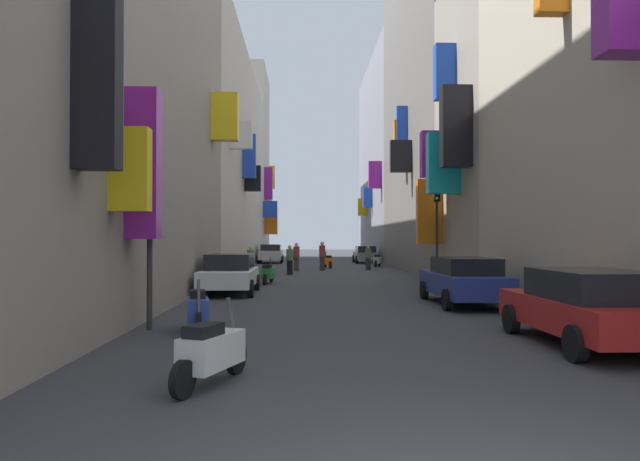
# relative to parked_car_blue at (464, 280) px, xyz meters

# --- Properties ---
(ground_plane) EXTENTS (140.00, 140.00, 0.00)m
(ground_plane) POSITION_rel_parked_car_blue_xyz_m (-3.47, 16.78, -0.75)
(ground_plane) COLOR #38383D
(building_left_mid_a) EXTENTS (7.32, 28.48, 14.51)m
(building_left_mid_a) POSITION_rel_parked_car_blue_xyz_m (-11.47, 23.32, 6.50)
(building_left_mid_a) COLOR #BCB29E
(building_left_mid_a) RESTS_ON ground
(building_left_mid_b) EXTENTS (7.25, 9.22, 19.02)m
(building_left_mid_b) POSITION_rel_parked_car_blue_xyz_m (-11.46, 42.16, 8.75)
(building_left_mid_b) COLOR #B2A899
(building_left_mid_b) RESTS_ON ground
(building_right_mid_a) EXTENTS (7.30, 6.92, 13.27)m
(building_right_mid_a) POSITION_rel_parked_car_blue_xyz_m (4.47, 6.84, 5.87)
(building_right_mid_a) COLOR #9E9384
(building_right_mid_a) RESTS_ON ground
(building_right_mid_b) EXTENTS (7.26, 17.20, 21.96)m
(building_right_mid_b) POSITION_rel_parked_car_blue_xyz_m (4.52, 18.90, 10.23)
(building_right_mid_b) COLOR slate
(building_right_mid_b) RESTS_ON ground
(building_right_mid_c) EXTENTS (7.03, 19.28, 18.63)m
(building_right_mid_c) POSITION_rel_parked_car_blue_xyz_m (4.52, 37.13, 8.57)
(building_right_mid_c) COLOR gray
(building_right_mid_c) RESTS_ON ground
(parked_car_blue) EXTENTS (1.89, 4.50, 1.41)m
(parked_car_blue) POSITION_rel_parked_car_blue_xyz_m (0.00, 0.00, 0.00)
(parked_car_blue) COLOR navy
(parked_car_blue) RESTS_ON ground
(parked_car_white) EXTENTS (1.94, 4.12, 1.42)m
(parked_car_white) POSITION_rel_parked_car_blue_xyz_m (-7.40, 3.70, -0.00)
(parked_car_white) COLOR white
(parked_car_white) RESTS_ON ground
(parked_car_silver) EXTENTS (1.96, 4.24, 1.49)m
(parked_car_silver) POSITION_rel_parked_car_blue_xyz_m (-7.36, 29.84, 0.04)
(parked_car_silver) COLOR #B7B7BC
(parked_car_silver) RESTS_ON ground
(parked_car_grey) EXTENTS (1.83, 4.17, 1.36)m
(parked_car_grey) POSITION_rel_parked_car_blue_xyz_m (0.31, 29.64, -0.03)
(parked_car_grey) COLOR slate
(parked_car_grey) RESTS_ON ground
(parked_car_red) EXTENTS (1.95, 4.28, 1.40)m
(parked_car_red) POSITION_rel_parked_car_blue_xyz_m (0.42, -6.64, -0.01)
(parked_car_red) COLOR #B21E1E
(parked_car_red) RESTS_ON ground
(scooter_blue) EXTENTS (0.64, 1.75, 1.13)m
(scooter_blue) POSITION_rel_parked_car_blue_xyz_m (-7.02, -4.64, -0.29)
(scooter_blue) COLOR #2D4CAD
(scooter_blue) RESTS_ON ground
(scooter_red) EXTENTS (0.62, 1.80, 1.13)m
(scooter_red) POSITION_rel_parked_car_blue_xyz_m (-5.75, 36.38, -0.29)
(scooter_red) COLOR red
(scooter_red) RESTS_ON ground
(scooter_orange) EXTENTS (0.65, 1.98, 1.13)m
(scooter_orange) POSITION_rel_parked_car_blue_xyz_m (-3.11, 21.37, -0.29)
(scooter_orange) COLOR orange
(scooter_orange) RESTS_ON ground
(scooter_green) EXTENTS (0.60, 1.86, 1.13)m
(scooter_green) POSITION_rel_parked_car_blue_xyz_m (-6.29, 8.08, -0.29)
(scooter_green) COLOR #287F3D
(scooter_green) RESTS_ON ground
(scooter_white) EXTENTS (0.81, 1.79, 1.13)m
(scooter_white) POSITION_rel_parked_car_blue_xyz_m (-6.01, -9.27, -0.29)
(scooter_white) COLOR silver
(scooter_white) RESTS_ON ground
(scooter_silver) EXTENTS (0.76, 1.83, 1.13)m
(scooter_silver) POSITION_rel_parked_car_blue_xyz_m (0.41, 22.85, -0.29)
(scooter_silver) COLOR #ADADB2
(scooter_silver) RESTS_ON ground
(pedestrian_crossing) EXTENTS (0.42, 0.42, 1.59)m
(pedestrian_crossing) POSITION_rel_parked_car_blue_xyz_m (-7.44, 12.48, 0.04)
(pedestrian_crossing) COLOR black
(pedestrian_crossing) RESTS_ON ground
(pedestrian_near_left) EXTENTS (0.48, 0.48, 1.55)m
(pedestrian_near_left) POSITION_rel_parked_car_blue_xyz_m (-0.69, 18.93, 0.02)
(pedestrian_near_left) COLOR #262626
(pedestrian_near_left) RESTS_ON ground
(pedestrian_near_right) EXTENTS (0.52, 0.52, 1.78)m
(pedestrian_near_right) POSITION_rel_parked_car_blue_xyz_m (-3.59, 18.23, 0.15)
(pedestrian_near_right) COLOR #2E2E2E
(pedestrian_near_right) RESTS_ON ground
(pedestrian_mid_street) EXTENTS (0.41, 0.41, 1.61)m
(pedestrian_mid_street) POSITION_rel_parked_car_blue_xyz_m (-5.49, 14.40, 0.05)
(pedestrian_mid_street) COLOR black
(pedestrian_mid_street) RESTS_ON ground
(pedestrian_far_away) EXTENTS (0.51, 0.51, 1.72)m
(pedestrian_far_away) POSITION_rel_parked_car_blue_xyz_m (-5.16, 17.75, 0.11)
(pedestrian_far_away) COLOR #383838
(pedestrian_far_away) RESTS_ON ground
(traffic_light_near_corner) EXTENTS (0.26, 0.34, 4.42)m
(traffic_light_near_corner) POSITION_rel_parked_car_blue_xyz_m (-8.09, -4.51, 2.26)
(traffic_light_near_corner) COLOR #2D2D2D
(traffic_light_near_corner) RESTS_ON ground
(traffic_light_far_corner) EXTENTS (0.26, 0.34, 4.33)m
(traffic_light_far_corner) POSITION_rel_parked_car_blue_xyz_m (1.08, 7.99, 2.20)
(traffic_light_far_corner) COLOR #2D2D2D
(traffic_light_far_corner) RESTS_ON ground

